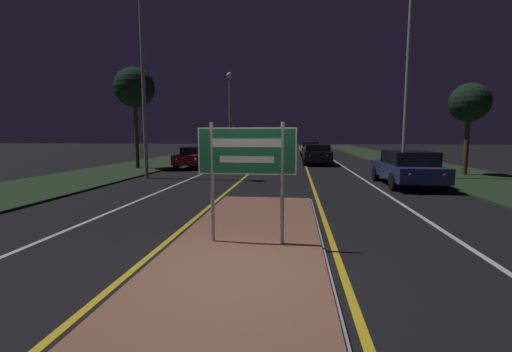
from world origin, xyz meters
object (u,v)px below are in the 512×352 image
(highway_sign, at_px, (247,158))
(car_receding_3, at_px, (311,147))
(car_receding_1, at_px, (317,154))
(streetlight_right_near, at_px, (410,26))
(streetlight_left_near, at_px, (141,22))
(car_receding_0, at_px, (407,167))
(car_approaching_0, at_px, (197,157))
(car_receding_2, at_px, (310,149))
(streetlight_left_far, at_px, (230,97))

(highway_sign, xyz_separation_m, car_receding_3, (2.89, 36.94, -0.98))
(car_receding_1, relative_size, car_receding_3, 0.92)
(streetlight_right_near, bearing_deg, streetlight_left_near, -174.32)
(car_receding_0, distance_m, car_approaching_0, 13.16)
(streetlight_left_near, distance_m, car_receding_1, 14.35)
(car_receding_2, height_order, car_approaching_0, car_receding_2)
(car_receding_1, bearing_deg, car_receding_3, 88.67)
(streetlight_left_near, distance_m, streetlight_left_far, 20.75)
(streetlight_left_far, xyz_separation_m, streetlight_right_near, (12.35, -19.46, 0.99))
(streetlight_left_far, xyz_separation_m, car_receding_0, (11.76, -21.95, -5.45))
(car_receding_0, bearing_deg, car_receding_1, 106.85)
(streetlight_left_near, bearing_deg, car_receding_2, 65.00)
(car_receding_0, distance_m, car_receding_1, 10.71)
(streetlight_left_far, distance_m, car_receding_2, 10.33)
(car_receding_2, bearing_deg, car_receding_0, -81.13)
(car_receding_1, height_order, car_receding_2, car_receding_2)
(highway_sign, height_order, streetlight_right_near, streetlight_right_near)
(streetlight_left_far, distance_m, car_approaching_0, 15.95)
(streetlight_left_near, xyz_separation_m, car_approaching_0, (0.89, 5.76, -6.74))
(streetlight_left_far, relative_size, car_receding_0, 1.83)
(car_approaching_0, bearing_deg, car_receding_0, -32.09)
(highway_sign, relative_size, car_receding_3, 0.48)
(streetlight_left_far, height_order, car_receding_2, streetlight_left_far)
(highway_sign, distance_m, streetlight_left_near, 13.19)
(car_receding_0, relative_size, car_receding_2, 1.04)
(streetlight_right_near, xyz_separation_m, car_approaching_0, (-11.74, 4.50, -6.50))
(streetlight_left_near, relative_size, car_receding_0, 2.25)
(streetlight_right_near, xyz_separation_m, car_receding_1, (-3.70, 7.76, -6.45))
(streetlight_right_near, height_order, car_approaching_0, streetlight_right_near)
(car_receding_1, distance_m, car_receding_3, 17.97)
(streetlight_left_near, xyz_separation_m, car_receding_3, (9.34, 26.98, -6.75))
(car_receding_1, bearing_deg, car_receding_2, 90.33)
(car_receding_0, bearing_deg, car_receding_3, 95.44)
(streetlight_left_far, bearing_deg, car_receding_1, -53.50)
(streetlight_right_near, bearing_deg, car_receding_2, 101.92)
(streetlight_left_near, height_order, car_approaching_0, streetlight_left_near)
(car_receding_0, bearing_deg, car_receding_2, 98.87)
(car_receding_0, height_order, car_receding_2, car_receding_0)
(highway_sign, xyz_separation_m, car_receding_1, (2.48, 18.98, -0.93))
(highway_sign, height_order, streetlight_left_far, streetlight_left_far)
(car_receding_1, relative_size, car_approaching_0, 0.99)
(streetlight_left_near, distance_m, car_approaching_0, 8.91)
(car_receding_1, height_order, car_approaching_0, car_receding_1)
(car_receding_1, bearing_deg, streetlight_left_far, 126.50)
(car_receding_2, distance_m, car_receding_3, 7.97)
(streetlight_left_far, relative_size, car_receding_1, 2.03)
(highway_sign, xyz_separation_m, streetlight_left_far, (-6.18, 30.67, 4.53))
(car_approaching_0, bearing_deg, highway_sign, -70.50)
(car_approaching_0, bearing_deg, car_receding_1, 22.07)
(highway_sign, relative_size, streetlight_right_near, 0.22)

